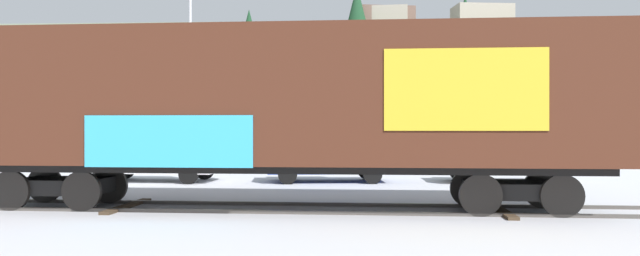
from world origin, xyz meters
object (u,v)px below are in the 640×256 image
at_px(flagpole, 194,46).
at_px(parked_car_white, 154,157).
at_px(parked_car_blue, 327,157).
at_px(freight_car, 280,101).
at_px(parked_car_tan, 502,159).

bearing_deg(flagpole, parked_car_white, -90.65).
height_order(flagpole, parked_car_blue, flagpole).
distance_m(freight_car, parked_car_white, 8.87).
xyz_separation_m(flagpole, parked_car_blue, (6.05, -4.91, -4.59)).
bearing_deg(flagpole, freight_car, -66.27).
height_order(flagpole, parked_car_white, flagpole).
height_order(parked_car_white, parked_car_blue, parked_car_white).
bearing_deg(parked_car_white, parked_car_blue, 1.23).
relative_size(flagpole, parked_car_tan, 2.16).
relative_size(flagpole, parked_car_blue, 2.09).
relative_size(parked_car_white, parked_car_blue, 1.05).
relative_size(flagpole, parked_car_white, 1.99).
bearing_deg(freight_car, parked_car_white, 127.54).
xyz_separation_m(parked_car_white, parked_car_tan, (12.22, 0.21, -0.06)).
distance_m(freight_car, parked_car_tan, 10.07).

